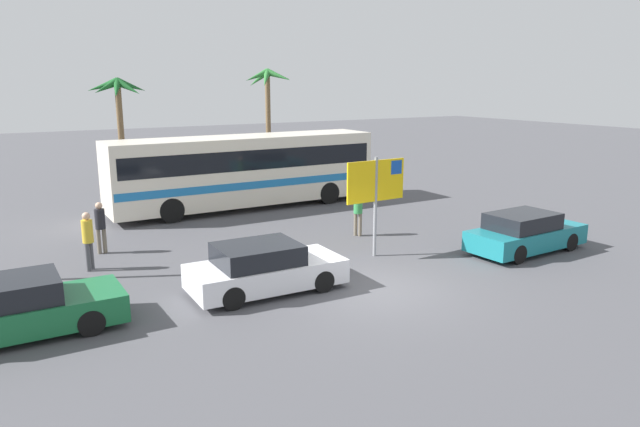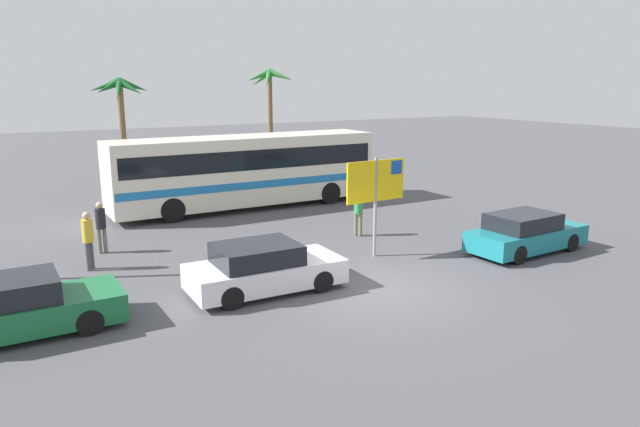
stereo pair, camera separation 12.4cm
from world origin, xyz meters
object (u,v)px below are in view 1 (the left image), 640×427
(ferry_sign, at_px, (377,185))
(pedestrian_by_bus, at_px, (358,208))
(car_teal, at_px, (525,233))
(pedestrian_near_sign, at_px, (88,236))
(pedestrian_crossing_lot, at_px, (100,223))
(car_white, at_px, (264,268))
(bus_front_coach, at_px, (245,168))
(car_green, at_px, (14,309))

(ferry_sign, bearing_deg, pedestrian_by_bus, 66.61)
(car_teal, xyz_separation_m, pedestrian_near_sign, (-12.67, 5.23, 0.41))
(pedestrian_crossing_lot, height_order, pedestrian_near_sign, pedestrian_near_sign)
(pedestrian_near_sign, bearing_deg, car_white, 174.38)
(bus_front_coach, xyz_separation_m, car_green, (-9.77, -9.86, -1.15))
(car_green, xyz_separation_m, pedestrian_by_bus, (11.33, 3.32, 0.39))
(bus_front_coach, xyz_separation_m, ferry_sign, (0.66, -8.89, 0.54))
(car_white, distance_m, pedestrian_crossing_lot, 6.66)
(car_white, height_order, pedestrian_crossing_lot, pedestrian_crossing_lot)
(car_white, distance_m, pedestrian_by_bus, 6.44)
(bus_front_coach, height_order, pedestrian_by_bus, bus_front_coach)
(car_teal, height_order, pedestrian_near_sign, pedestrian_near_sign)
(ferry_sign, distance_m, pedestrian_near_sign, 8.85)
(car_white, relative_size, pedestrian_by_bus, 2.38)
(ferry_sign, xyz_separation_m, car_green, (-10.43, -0.97, -1.69))
(car_green, xyz_separation_m, car_white, (5.93, -0.18, -0.00))
(car_green, xyz_separation_m, car_teal, (14.91, -1.16, -0.00))
(bus_front_coach, distance_m, pedestrian_near_sign, 9.53)
(bus_front_coach, bearing_deg, ferry_sign, -85.76)
(car_teal, relative_size, car_white, 1.03)
(bus_front_coach, relative_size, pedestrian_near_sign, 6.66)
(ferry_sign, height_order, pedestrian_near_sign, ferry_sign)
(ferry_sign, distance_m, pedestrian_crossing_lot, 9.01)
(car_green, relative_size, pedestrian_crossing_lot, 2.59)
(bus_front_coach, bearing_deg, car_teal, -64.99)
(pedestrian_near_sign, bearing_deg, car_green, 104.54)
(car_white, relative_size, pedestrian_near_sign, 2.34)
(bus_front_coach, xyz_separation_m, car_teal, (5.14, -11.02, -1.15))
(ferry_sign, xyz_separation_m, pedestrian_by_bus, (0.90, 2.35, -1.30))
(car_teal, distance_m, pedestrian_crossing_lot, 13.86)
(car_green, bearing_deg, pedestrian_by_bus, 16.50)
(car_green, distance_m, pedestrian_near_sign, 4.66)
(ferry_sign, bearing_deg, car_green, -177.07)
(pedestrian_near_sign, bearing_deg, pedestrian_crossing_lot, -68.10)
(pedestrian_crossing_lot, distance_m, pedestrian_by_bus, 8.78)
(pedestrian_near_sign, bearing_deg, bus_front_coach, -99.08)
(ferry_sign, relative_size, pedestrian_near_sign, 1.81)
(pedestrian_by_bus, bearing_deg, ferry_sign, -143.37)
(bus_front_coach, distance_m, car_teal, 12.22)
(pedestrian_crossing_lot, bearing_deg, bus_front_coach, 117.75)
(pedestrian_crossing_lot, bearing_deg, car_green, -29.99)
(car_green, bearing_deg, bus_front_coach, 45.45)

